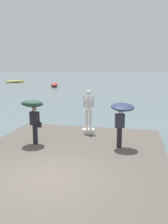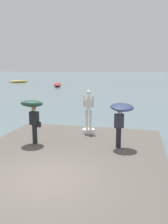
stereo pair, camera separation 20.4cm
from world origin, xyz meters
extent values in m
plane|color=slate|center=(0.00, 40.00, 0.00)|extent=(400.00, 400.00, 0.00)
cube|color=#564F47|center=(0.00, 1.85, 0.20)|extent=(7.79, 9.70, 0.40)
cylinder|color=white|center=(0.20, 5.39, 0.50)|extent=(0.66, 0.66, 0.20)
cylinder|color=white|center=(0.10, 5.39, 1.13)|extent=(0.15, 0.15, 1.05)
cylinder|color=white|center=(0.30, 5.39, 1.13)|extent=(0.15, 0.15, 1.05)
ellipsoid|color=white|center=(0.20, 5.39, 2.01)|extent=(0.38, 0.26, 0.71)
sphere|color=white|center=(0.20, 5.39, 2.55)|extent=(0.24, 0.24, 0.24)
cylinder|color=white|center=(-0.04, 5.39, 2.10)|extent=(0.10, 0.10, 0.62)
cylinder|color=white|center=(0.44, 5.39, 2.10)|extent=(0.10, 0.10, 0.62)
cylinder|color=black|center=(-1.79, 3.05, 0.84)|extent=(0.22, 0.22, 0.88)
cube|color=black|center=(-1.79, 3.05, 1.58)|extent=(0.41, 0.29, 0.60)
sphere|color=#A87A5B|center=(-1.79, 3.05, 2.02)|extent=(0.21, 0.21, 0.21)
cylinder|color=#262626|center=(-1.90, 3.11, 1.89)|extent=(0.02, 0.02, 0.52)
ellipsoid|color=#234738|center=(-1.90, 3.11, 2.23)|extent=(1.11, 1.14, 0.42)
cube|color=black|center=(-1.57, 3.04, 1.30)|extent=(0.19, 0.12, 0.24)
cylinder|color=black|center=(1.96, 3.40, 0.84)|extent=(0.22, 0.22, 0.88)
cube|color=#2D2D38|center=(1.96, 3.40, 1.58)|extent=(0.44, 0.35, 0.60)
sphere|color=#A87A5B|center=(1.96, 3.40, 2.02)|extent=(0.21, 0.21, 0.21)
cylinder|color=#262626|center=(2.07, 3.47, 1.87)|extent=(0.02, 0.02, 0.47)
ellipsoid|color=navy|center=(2.07, 3.47, 2.16)|extent=(1.26, 1.28, 0.38)
ellipsoid|color=#B2993D|center=(-29.04, 50.88, 0.32)|extent=(4.58, 4.71, 0.64)
ellipsoid|color=#9E2D28|center=(-14.23, 40.37, 0.40)|extent=(3.09, 5.72, 0.80)
camera|label=1|loc=(2.59, -6.45, 3.78)|focal=37.57mm
camera|label=2|loc=(2.79, -6.41, 3.78)|focal=37.57mm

